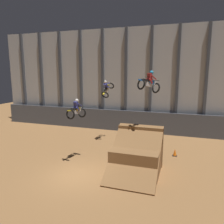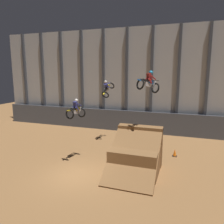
% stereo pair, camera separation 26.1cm
% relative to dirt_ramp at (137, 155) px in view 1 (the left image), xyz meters
% --- Properties ---
extents(ground_plane, '(60.00, 60.00, 0.00)m').
position_rel_dirt_ramp_xyz_m(ground_plane, '(-3.48, -2.03, -1.03)').
color(ground_plane, olive).
extents(arena_back_wall, '(32.00, 0.40, 11.38)m').
position_rel_dirt_ramp_xyz_m(arena_back_wall, '(-3.48, 10.14, 4.66)').
color(arena_back_wall, '#ADB2B7').
rests_on(arena_back_wall, ground_plane).
extents(lower_barrier, '(31.36, 0.20, 2.37)m').
position_rel_dirt_ramp_xyz_m(lower_barrier, '(-3.48, 9.37, 0.15)').
color(lower_barrier, '#474C56').
rests_on(lower_barrier, ground_plane).
extents(dirt_ramp, '(3.16, 4.27, 2.98)m').
position_rel_dirt_ramp_xyz_m(dirt_ramp, '(0.00, 0.00, 0.00)').
color(dirt_ramp, brown).
rests_on(dirt_ramp, ground_plane).
extents(rider_bike_left_air, '(0.96, 1.79, 1.51)m').
position_rel_dirt_ramp_xyz_m(rider_bike_left_air, '(-4.62, 0.23, 2.82)').
color(rider_bike_left_air, black).
extents(rider_bike_center_air, '(0.93, 1.84, 1.70)m').
position_rel_dirt_ramp_xyz_m(rider_bike_center_air, '(-4.11, 5.55, 4.07)').
color(rider_bike_center_air, black).
extents(rider_bike_right_air, '(1.58, 1.73, 1.59)m').
position_rel_dirt_ramp_xyz_m(rider_bike_right_air, '(0.49, 1.10, 4.85)').
color(rider_bike_right_air, black).
extents(traffic_cone_near_ramp, '(0.36, 0.36, 0.58)m').
position_rel_dirt_ramp_xyz_m(traffic_cone_near_ramp, '(2.35, 3.42, -0.75)').
color(traffic_cone_near_ramp, black).
rests_on(traffic_cone_near_ramp, ground_plane).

